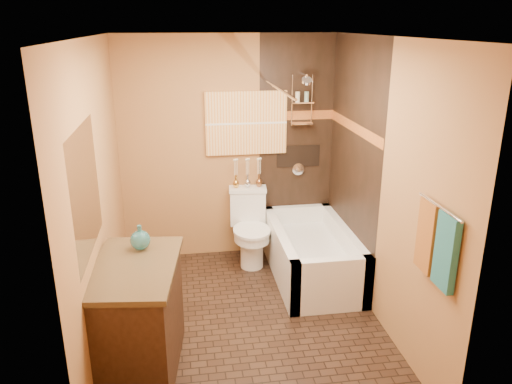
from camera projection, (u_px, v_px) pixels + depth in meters
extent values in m
plane|color=black|center=(247.00, 321.00, 4.58)|extent=(3.00, 3.00, 0.00)
cube|color=#A4713F|center=(98.00, 200.00, 4.00)|extent=(0.02, 3.00, 2.50)
cube|color=#A4713F|center=(383.00, 186.00, 4.35)|extent=(0.02, 3.00, 2.50)
cube|color=#A4713F|center=(228.00, 150.00, 5.58)|extent=(2.40, 0.02, 2.50)
cube|color=#A4713F|center=(282.00, 280.00, 2.77)|extent=(2.40, 0.02, 2.50)
plane|color=silver|center=(245.00, 37.00, 3.77)|extent=(3.00, 3.00, 0.00)
cube|color=black|center=(296.00, 148.00, 5.68)|extent=(0.85, 0.01, 2.50)
cube|color=black|center=(353.00, 163.00, 5.05)|extent=(0.01, 1.50, 2.50)
cube|color=#9B421C|center=(297.00, 115.00, 5.55)|extent=(0.85, 0.01, 0.10)
cube|color=#9B421C|center=(354.00, 127.00, 4.93)|extent=(0.01, 1.50, 0.10)
cube|color=black|center=(298.00, 156.00, 5.71)|extent=(0.50, 0.01, 0.25)
cylinder|color=silver|center=(304.00, 74.00, 5.28)|extent=(0.02, 0.26, 0.02)
cylinder|color=silver|center=(307.00, 81.00, 5.16)|extent=(0.11, 0.11, 0.09)
cylinder|color=silver|center=(298.00, 169.00, 5.74)|extent=(0.14, 0.02, 0.14)
cylinder|color=silver|center=(277.00, 88.00, 4.68)|extent=(0.03, 1.55, 0.03)
cylinder|color=silver|center=(440.00, 207.00, 3.29)|extent=(0.02, 0.55, 0.02)
cube|color=#20656D|center=(446.00, 252.00, 3.26)|extent=(0.05, 0.22, 0.52)
cube|color=#945D1B|center=(427.00, 236.00, 3.50)|extent=(0.05, 0.22, 0.52)
cube|color=orange|center=(246.00, 123.00, 5.49)|extent=(0.90, 0.04, 0.70)
cube|color=white|center=(86.00, 191.00, 3.45)|extent=(0.01, 1.00, 0.90)
cube|color=white|center=(331.00, 286.00, 4.65)|extent=(0.80, 0.10, 0.55)
cube|color=white|center=(297.00, 228.00, 5.96)|extent=(0.80, 0.10, 0.55)
cube|color=white|center=(280.00, 255.00, 5.26)|extent=(0.10, 1.50, 0.55)
cube|color=white|center=(343.00, 251.00, 5.36)|extent=(0.10, 1.50, 0.55)
cube|color=white|center=(312.00, 261.00, 5.34)|extent=(0.64, 1.34, 0.35)
cube|color=white|center=(248.00, 207.00, 5.72)|extent=(0.42, 0.22, 0.40)
cube|color=white|center=(248.00, 189.00, 5.65)|extent=(0.44, 0.24, 0.04)
cylinder|color=white|center=(252.00, 250.00, 5.55)|extent=(0.25, 0.25, 0.40)
cylinder|color=white|center=(252.00, 235.00, 5.49)|extent=(0.39, 0.39, 0.11)
cylinder|color=white|center=(252.00, 230.00, 5.47)|extent=(0.41, 0.41, 0.03)
cube|color=black|center=(137.00, 321.00, 3.83)|extent=(0.71, 1.03, 0.86)
cube|color=black|center=(133.00, 268.00, 3.69)|extent=(0.74, 1.09, 0.04)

